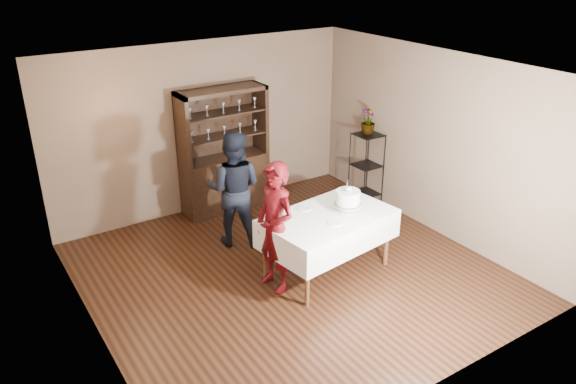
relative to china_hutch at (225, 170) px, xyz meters
The scene contains 14 objects.
floor 2.36m from the china_hutch, 95.08° to the right, with size 5.00×5.00×0.00m, color black.
ceiling 3.04m from the china_hutch, 95.08° to the right, with size 5.00×5.00×0.00m, color silver.
back_wall 0.76m from the china_hutch, 128.88° to the left, with size 5.00×0.02×2.70m, color brown.
wall_left 3.58m from the china_hutch, 140.17° to the right, with size 0.02×5.00×2.70m, color brown.
wall_right 3.29m from the china_hutch, 44.39° to the right, with size 0.02×5.00×2.70m, color brown.
china_hutch is the anchor object (origin of this frame).
plant_etagere 2.33m from the china_hutch, 26.83° to the right, with size 0.42×0.42×1.20m.
cake_table 2.48m from the china_hutch, 84.82° to the right, with size 1.79×1.24×0.84m.
woman 2.46m from the china_hutch, 102.49° to the right, with size 0.61×0.40×1.68m, color #36040D.
man 1.18m from the china_hutch, 110.39° to the right, with size 0.82×0.64×1.69m, color black.
cake 2.61m from the china_hutch, 79.33° to the right, with size 0.35×0.35×0.48m.
plate_near 2.71m from the china_hutch, 86.72° to the right, with size 0.19×0.19×0.01m, color silver.
plate_far 2.16m from the china_hutch, 88.08° to the right, with size 0.19×0.19×0.01m, color silver.
potted_plant 2.44m from the china_hutch, 25.97° to the right, with size 0.23×0.23×0.42m, color #4D7135.
Camera 1 is at (-3.51, -5.32, 4.05)m, focal length 35.00 mm.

